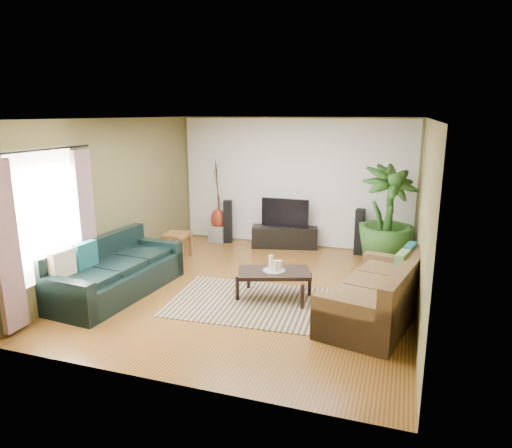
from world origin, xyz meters
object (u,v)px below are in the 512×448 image
at_px(television, 285,213).
at_px(sofa_right, 376,288).
at_px(vase, 218,219).
at_px(coffee_table, 274,285).
at_px(speaker_left, 228,222).
at_px(speaker_right, 359,232).
at_px(side_table, 178,245).
at_px(sofa_left, 116,268).
at_px(tv_stand, 285,237).
at_px(pedestal, 218,233).
at_px(potted_plant, 387,216).

bearing_deg(television, sofa_right, -54.25).
bearing_deg(vase, coffee_table, -52.62).
height_order(coffee_table, speaker_left, speaker_left).
distance_m(speaker_right, side_table, 3.63).
xyz_separation_m(sofa_left, television, (1.85, 3.30, 0.33)).
bearing_deg(coffee_table, speaker_right, 50.90).
xyz_separation_m(speaker_right, vase, (-3.07, 0.00, 0.04)).
height_order(coffee_table, side_table, side_table).
distance_m(tv_stand, speaker_right, 1.56).
height_order(sofa_right, vase, sofa_right).
bearing_deg(sofa_right, television, -131.51).
bearing_deg(pedestal, coffee_table, -52.62).
height_order(speaker_right, pedestal, speaker_right).
xyz_separation_m(sofa_right, speaker_right, (-0.53, 2.88, 0.04)).
bearing_deg(potted_plant, television, 165.16).
relative_size(speaker_left, vase, 2.10).
distance_m(speaker_left, vase, 0.25).
height_order(potted_plant, side_table, potted_plant).
distance_m(coffee_table, television, 2.82).
bearing_deg(potted_plant, pedestal, 171.32).
relative_size(sofa_left, potted_plant, 1.23).
distance_m(speaker_right, potted_plant, 0.89).
height_order(coffee_table, tv_stand, tv_stand).
relative_size(tv_stand, speaker_right, 1.47).
height_order(coffee_table, speaker_right, speaker_right).
bearing_deg(pedestal, sofa_left, -95.67).
bearing_deg(vase, side_table, -102.13).
xyz_separation_m(coffee_table, vase, (-2.08, 2.72, 0.29)).
height_order(pedestal, vase, vase).
height_order(potted_plant, vase, potted_plant).
relative_size(sofa_right, speaker_left, 2.34).
relative_size(tv_stand, speaker_left, 1.46).
relative_size(television, potted_plant, 0.54).
distance_m(sofa_left, tv_stand, 3.79).
bearing_deg(sofa_right, vase, -115.96).
bearing_deg(vase, speaker_left, -4.72).
bearing_deg(coffee_table, pedestal, 108.38).
xyz_separation_m(television, side_table, (-1.81, -1.36, -0.50)).
distance_m(sofa_right, vase, 4.61).
bearing_deg(television, speaker_right, 0.00).
bearing_deg(television, speaker_left, -179.11).
distance_m(tv_stand, pedestal, 1.52).
relative_size(potted_plant, pedestal, 5.37).
relative_size(coffee_table, pedestal, 3.12).
height_order(speaker_left, pedestal, speaker_left).
xyz_separation_m(sofa_left, speaker_right, (3.40, 3.30, 0.04)).
distance_m(sofa_left, pedestal, 3.33).
bearing_deg(pedestal, speaker_left, -4.72).
bearing_deg(pedestal, potted_plant, -8.68).
height_order(sofa_left, sofa_right, same).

